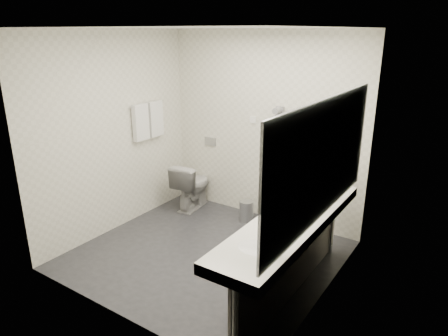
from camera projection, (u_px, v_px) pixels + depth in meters
The scene contains 32 objects.
floor at pixel (206, 254), 4.74m from camera, with size 2.80×2.80×0.00m, color #2B2C31.
ceiling at pixel (203, 28), 3.94m from camera, with size 2.80×2.80×0.00m, color white.
wall_back at pixel (263, 128), 5.36m from camera, with size 2.80×2.80×0.00m, color white.
wall_front at pixel (110, 189), 3.32m from camera, with size 2.80×2.80×0.00m, color white.
wall_left at pixel (114, 134), 5.08m from camera, with size 2.60×2.60×0.00m, color white.
wall_right at pixel (332, 176), 3.60m from camera, with size 2.60×2.60×0.00m, color white.
vanity_counter at pixel (291, 223), 3.73m from camera, with size 0.55×2.20×0.10m, color white.
vanity_panel at pixel (291, 264), 3.86m from camera, with size 0.03×2.15×0.75m, color gray.
vanity_post_near at pixel (235, 328), 3.02m from camera, with size 0.06×0.06×0.75m, color silver.
vanity_post_far at pixel (332, 224), 4.66m from camera, with size 0.06×0.06×0.75m, color silver.
mirror at pixel (324, 160), 3.39m from camera, with size 0.02×2.20×1.05m, color #B2BCC6.
basin_near at pixel (256, 250), 3.21m from camera, with size 0.40×0.31×0.05m, color white.
basin_far at pixel (318, 197), 4.23m from camera, with size 0.40×0.31×0.05m, color white.
faucet_near at pixel (279, 246), 3.08m from camera, with size 0.04×0.04×0.15m, color silver.
faucet_far at pixel (337, 192), 4.10m from camera, with size 0.04×0.04×0.15m, color silver.
soap_bottle_a at pixel (288, 215), 3.68m from camera, with size 0.04×0.04×0.09m, color beige.
soap_bottle_b at pixel (296, 203), 3.90m from camera, with size 0.08×0.08×0.10m, color beige.
soap_bottle_c at pixel (291, 218), 3.59m from camera, with size 0.04×0.04×0.11m, color beige.
glass_left at pixel (314, 207), 3.83m from camera, with size 0.06×0.06×0.10m, color silver.
glass_right at pixel (326, 202), 3.93m from camera, with size 0.06×0.06×0.11m, color silver.
toilet at pixel (192, 185), 5.91m from camera, with size 0.38×0.68×0.69m, color white.
flush_plate at pixel (210, 141), 5.90m from camera, with size 0.18×0.02×0.12m, color #B2B5BA.
pedal_bin at pixel (246, 211), 5.55m from camera, with size 0.19×0.19×0.27m, color #B2B5BA.
bin_lid at pixel (247, 202), 5.50m from camera, with size 0.19×0.19×0.01m, color #B2B5BA.
towel_rail at pixel (147, 104), 5.39m from camera, with size 0.02×0.02×0.62m, color silver.
towel_near at pixel (141, 122), 5.34m from camera, with size 0.07×0.24×0.48m, color white.
towel_far at pixel (155, 119), 5.56m from camera, with size 0.07×0.24×0.48m, color white.
dryer_cradle at pixel (280, 112), 5.13m from camera, with size 0.10×0.04×0.14m, color gray.
dryer_barrel at pixel (278, 110), 5.06m from camera, with size 0.08×0.08×0.14m, color gray.
dryer_cord at pixel (279, 132), 5.20m from camera, with size 0.02×0.02×0.35m, color black.
switch_plate_a at pixel (253, 120), 5.40m from camera, with size 0.09×0.02×0.09m, color white.
switch_plate_b at pixel (302, 126), 5.03m from camera, with size 0.09×0.02×0.09m, color white.
Camera 1 is at (2.49, -3.35, 2.48)m, focal length 32.66 mm.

